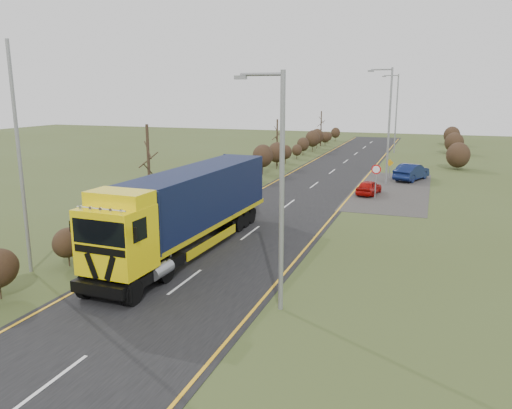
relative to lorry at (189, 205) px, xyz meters
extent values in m
plane|color=#3D481F|center=(1.81, 0.00, -2.36)|extent=(160.00, 160.00, 0.00)
cube|color=black|center=(1.81, 10.00, -2.35)|extent=(8.00, 120.00, 0.02)
cube|color=#32302D|center=(8.31, 20.00, -2.35)|extent=(6.00, 18.00, 0.02)
cube|color=#ECA716|center=(-1.89, 10.00, -2.33)|extent=(0.12, 116.00, 0.01)
cube|color=#ECA716|center=(5.51, 10.00, -2.33)|extent=(0.12, 116.00, 0.01)
cube|color=silver|center=(1.81, -12.00, -2.33)|extent=(0.12, 3.00, 0.01)
cube|color=silver|center=(1.81, -4.00, -2.33)|extent=(0.12, 3.00, 0.01)
cube|color=silver|center=(1.81, 4.00, -2.33)|extent=(0.12, 3.00, 0.01)
cube|color=silver|center=(1.81, 12.00, -2.33)|extent=(0.12, 3.00, 0.01)
cube|color=silver|center=(1.81, 20.00, -2.33)|extent=(0.12, 3.00, 0.01)
cube|color=silver|center=(1.81, 28.00, -2.33)|extent=(0.12, 3.00, 0.01)
cube|color=silver|center=(1.81, 36.00, -2.33)|extent=(0.12, 3.00, 0.01)
cube|color=silver|center=(1.81, 44.00, -2.33)|extent=(0.12, 3.00, 0.01)
cube|color=silver|center=(1.81, 52.00, -2.33)|extent=(0.12, 3.00, 0.01)
cube|color=silver|center=(1.81, 60.00, -2.33)|extent=(0.12, 3.00, 0.01)
ellipsoid|color=black|center=(-4.21, -4.00, -1.23)|extent=(1.21, 1.57, 1.39)
ellipsoid|color=black|center=(-4.19, 0.00, -0.87)|extent=(1.58, 2.06, 1.82)
ellipsoid|color=black|center=(-4.17, 4.00, -0.52)|extent=(1.96, 2.55, 2.25)
ellipsoid|color=black|center=(-4.22, 8.00, -0.65)|extent=(1.83, 2.38, 2.10)
ellipsoid|color=black|center=(-4.14, 12.00, -1.08)|extent=(1.37, 1.78, 1.57)
ellipsoid|color=black|center=(-4.25, 16.00, -1.23)|extent=(1.20, 1.56, 1.38)
ellipsoid|color=black|center=(-4.11, 20.00, -0.90)|extent=(1.55, 2.02, 1.78)
ellipsoid|color=black|center=(-4.28, 24.00, -0.53)|extent=(1.95, 2.53, 2.24)
ellipsoid|color=black|center=(-4.09, 28.00, -0.62)|extent=(1.85, 2.41, 2.13)
ellipsoid|color=black|center=(-4.31, 32.00, -1.05)|extent=(1.40, 1.81, 1.61)
ellipsoid|color=black|center=(-4.06, 36.00, -1.24)|extent=(1.19, 1.55, 1.37)
ellipsoid|color=black|center=(-4.33, 40.00, -0.94)|extent=(1.52, 1.97, 1.75)
ellipsoid|color=black|center=(-4.03, 44.00, -0.55)|extent=(1.93, 2.51, 2.22)
ellipsoid|color=black|center=(-4.36, 48.00, -0.60)|extent=(1.88, 2.44, 2.16)
ellipsoid|color=black|center=(-4.01, 52.00, -1.02)|extent=(1.43, 1.85, 1.64)
ellipsoid|color=black|center=(-4.38, 56.00, -1.24)|extent=(1.19, 1.55, 1.37)
ellipsoid|color=black|center=(-3.99, 60.00, -0.97)|extent=(1.49, 1.93, 1.71)
cylinder|color=#37281B|center=(-4.69, 4.00, 0.66)|extent=(0.18, 0.18, 6.05)
cylinder|color=#37281B|center=(-4.69, 30.00, 0.17)|extent=(0.18, 0.18, 5.06)
cylinder|color=#37281B|center=(-4.69, 52.00, 0.21)|extent=(0.18, 0.18, 5.15)
cube|color=black|center=(0.00, -5.19, -1.67)|extent=(2.52, 4.62, 0.44)
cube|color=yellow|center=(0.00, -6.08, -0.04)|extent=(2.54, 2.26, 2.57)
cube|color=black|center=(0.00, -7.12, -1.82)|extent=(2.47, 0.20, 0.54)
cube|color=black|center=(-0.42, -7.18, -0.83)|extent=(0.60, 0.04, 1.06)
cube|color=black|center=(0.42, -7.18, -0.83)|extent=(0.60, 0.04, 1.06)
cube|color=black|center=(0.00, -7.15, 0.51)|extent=(2.32, 0.14, 0.94)
cube|color=black|center=(0.00, -7.18, -0.19)|extent=(2.27, 0.11, 0.28)
cube|color=yellow|center=(0.00, -5.74, 1.52)|extent=(2.52, 1.47, 0.55)
cylinder|color=silver|center=(0.00, -6.92, 1.35)|extent=(2.18, 0.13, 0.06)
cube|color=black|center=(-1.41, -6.92, 0.55)|extent=(0.08, 0.12, 0.44)
cube|color=black|center=(1.41, -6.92, 0.55)|extent=(0.08, 0.12, 0.44)
cylinder|color=gray|center=(-1.14, -4.80, -1.62)|extent=(0.60, 1.30, 0.55)
cylinder|color=gray|center=(1.14, -4.80, -1.62)|extent=(0.60, 1.30, 0.55)
cube|color=gold|center=(0.00, 1.23, -1.15)|extent=(2.88, 12.53, 0.24)
cube|color=black|center=(0.00, 1.23, 0.33)|extent=(2.85, 12.14, 2.72)
cube|color=#0E183C|center=(0.00, 7.28, 0.33)|extent=(2.45, 0.14, 2.72)
cube|color=#0E183C|center=(0.00, -4.82, 0.33)|extent=(2.45, 0.14, 2.72)
cube|color=black|center=(0.00, 4.99, -1.72)|extent=(2.39, 3.63, 0.35)
cube|color=gold|center=(-1.21, 0.24, -1.82)|extent=(0.23, 5.44, 0.44)
cube|color=gold|center=(1.21, 0.24, -1.82)|extent=(0.23, 5.44, 0.44)
cylinder|color=black|center=(-1.04, -6.77, -1.85)|extent=(0.35, 1.04, 1.03)
cylinder|color=black|center=(1.04, -6.77, -1.85)|extent=(0.35, 1.04, 1.03)
cylinder|color=black|center=(-1.04, -4.30, -1.85)|extent=(0.35, 1.04, 1.03)
cylinder|color=black|center=(1.04, -4.30, -1.85)|extent=(0.35, 1.04, 1.03)
cylinder|color=black|center=(-1.04, 4.10, -1.85)|extent=(0.35, 1.04, 1.03)
cylinder|color=black|center=(1.04, 4.10, -1.85)|extent=(0.35, 1.04, 1.03)
cylinder|color=black|center=(-1.04, 5.09, -1.85)|extent=(0.35, 1.04, 1.03)
cylinder|color=black|center=(1.04, 5.09, -1.85)|extent=(0.35, 1.04, 1.03)
cylinder|color=black|center=(-1.04, 6.08, -1.85)|extent=(0.35, 1.04, 1.03)
cylinder|color=black|center=(1.04, 6.08, -1.85)|extent=(0.35, 1.04, 1.03)
imported|color=#A40C08|center=(6.78, 17.51, -1.79)|extent=(1.89, 3.56, 1.15)
imported|color=#0B163E|center=(9.61, 25.45, -1.60)|extent=(3.13, 4.90, 1.52)
cylinder|color=gray|center=(6.41, -5.20, 1.96)|extent=(0.18, 0.18, 8.64)
cylinder|color=gray|center=(5.64, -5.20, 6.13)|extent=(1.54, 0.12, 0.12)
cube|color=gray|center=(4.87, -5.20, 6.03)|extent=(0.43, 0.17, 0.13)
cylinder|color=gray|center=(7.61, 22.70, 2.60)|extent=(0.18, 0.18, 9.92)
cylinder|color=gray|center=(6.73, 22.70, 7.39)|extent=(1.76, 0.12, 0.12)
cube|color=gray|center=(5.85, 22.70, 7.28)|extent=(0.50, 0.20, 0.15)
cylinder|color=gray|center=(6.41, 46.68, 2.72)|extent=(0.18, 0.18, 10.17)
cylinder|color=gray|center=(5.51, 46.68, 7.63)|extent=(1.81, 0.12, 0.12)
cube|color=gray|center=(4.60, 46.68, 7.52)|extent=(0.51, 0.20, 0.16)
cylinder|color=gray|center=(-5.35, -5.17, 2.65)|extent=(0.16, 0.16, 10.03)
cylinder|color=gray|center=(7.41, 16.19, -1.25)|extent=(0.08, 0.08, 2.23)
cylinder|color=red|center=(7.41, 16.16, -0.13)|extent=(0.71, 0.04, 0.71)
cylinder|color=white|center=(7.41, 16.14, -0.13)|extent=(0.54, 0.02, 0.54)
cylinder|color=gray|center=(7.61, 25.95, -1.68)|extent=(0.08, 0.08, 1.37)
cube|color=orange|center=(7.61, 25.90, -0.90)|extent=(0.69, 0.04, 0.69)
camera|label=1|loc=(11.36, -21.79, 5.54)|focal=35.00mm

